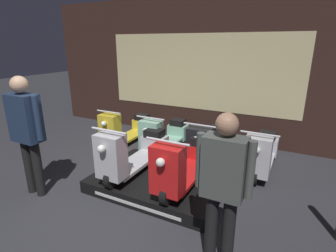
{
  "coord_description": "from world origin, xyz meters",
  "views": [
    {
      "loc": [
        2.16,
        -2.33,
        2.19
      ],
      "look_at": [
        0.14,
        1.61,
        0.79
      ],
      "focal_mm": 28.0,
      "sensor_mm": 36.0,
      "label": 1
    }
  ],
  "objects": [
    {
      "name": "ground_plane",
      "position": [
        0.0,
        0.0,
        0.0
      ],
      "size": [
        30.0,
        30.0,
        0.0
      ],
      "primitive_type": "plane",
      "color": "#2D2D33"
    },
    {
      "name": "scooter_backrow_3",
      "position": [
        1.69,
        2.24,
        0.33
      ],
      "size": [
        0.58,
        1.63,
        0.88
      ],
      "color": "black",
      "rests_on": "ground_plane"
    },
    {
      "name": "scooter_backrow_2",
      "position": [
        0.71,
        2.24,
        0.33
      ],
      "size": [
        0.58,
        1.63,
        0.88
      ],
      "color": "black",
      "rests_on": "ground_plane"
    },
    {
      "name": "person_right_browsing",
      "position": [
        1.62,
        -0.11,
        0.94
      ],
      "size": [
        0.56,
        0.22,
        1.61
      ],
      "color": "black",
      "rests_on": "ground_plane"
    },
    {
      "name": "person_left_browsing",
      "position": [
        -1.22,
        -0.11,
        1.06
      ],
      "size": [
        0.61,
        0.25,
        1.78
      ],
      "color": "black",
      "rests_on": "ground_plane"
    },
    {
      "name": "display_platform",
      "position": [
        0.36,
        0.92,
        0.1
      ],
      "size": [
        1.99,
        1.46,
        0.19
      ],
      "color": "black",
      "rests_on": "ground_plane"
    },
    {
      "name": "scooter_display_left",
      "position": [
        -0.09,
        0.86,
        0.52
      ],
      "size": [
        0.58,
        1.63,
        0.88
      ],
      "color": "black",
      "rests_on": "display_platform"
    },
    {
      "name": "scooter_backrow_1",
      "position": [
        -0.26,
        2.24,
        0.33
      ],
      "size": [
        0.58,
        1.63,
        0.88
      ],
      "color": "black",
      "rests_on": "ground_plane"
    },
    {
      "name": "scooter_backrow_0",
      "position": [
        -1.24,
        2.24,
        0.33
      ],
      "size": [
        0.58,
        1.63,
        0.88
      ],
      "color": "black",
      "rests_on": "ground_plane"
    },
    {
      "name": "scooter_display_right",
      "position": [
        0.81,
        0.86,
        0.52
      ],
      "size": [
        0.58,
        1.63,
        0.88
      ],
      "color": "black",
      "rests_on": "display_platform"
    },
    {
      "name": "shop_wall_back",
      "position": [
        0.0,
        3.41,
        1.6
      ],
      "size": [
        8.24,
        0.09,
        3.2
      ],
      "color": "#331E19",
      "rests_on": "ground_plane"
    }
  ]
}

